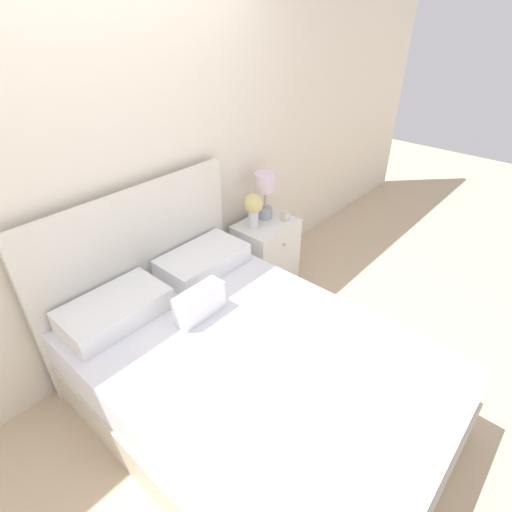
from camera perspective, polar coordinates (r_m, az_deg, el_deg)
name	(u,v)px	position (r m, az deg, el deg)	size (l,w,h in m)	color
ground_plane	(153,334)	(3.24, -14.54, -10.73)	(12.00, 12.00, 0.00)	#CCB28E
wall_back	(115,171)	(2.61, -19.44, 11.34)	(8.00, 0.06, 2.60)	silver
bed	(245,374)	(2.48, -1.64, -16.43)	(1.51, 2.11, 1.20)	beige
nightstand	(266,253)	(3.50, 1.39, 0.39)	(0.51, 0.40, 0.60)	white
table_lamp	(265,189)	(3.33, 1.33, 9.50)	(0.18, 0.18, 0.40)	#A8B2BC
flower_vase	(254,207)	(3.21, -0.36, 7.05)	(0.16, 0.16, 0.29)	white
alarm_clock	(285,215)	(3.39, 4.19, 5.80)	(0.07, 0.06, 0.08)	beige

